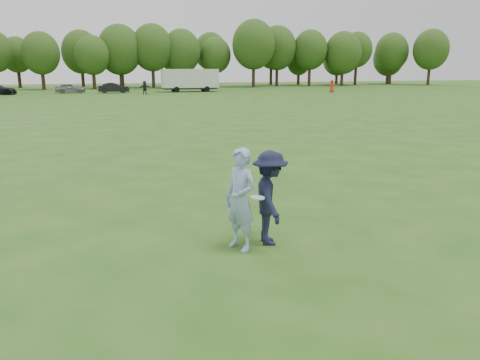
{
  "coord_description": "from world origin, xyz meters",
  "views": [
    {
      "loc": [
        -1.97,
        -8.47,
        3.42
      ],
      "look_at": [
        0.88,
        0.71,
        1.1
      ],
      "focal_mm": 35.0,
      "sensor_mm": 36.0,
      "label": 1
    }
  ],
  "objects": [
    {
      "name": "ground",
      "position": [
        0.0,
        0.0,
        0.0
      ],
      "size": [
        200.0,
        200.0,
        0.0
      ],
      "primitive_type": "plane",
      "color": "#245116",
      "rests_on": "ground"
    },
    {
      "name": "thrower",
      "position": [
        0.56,
        -0.34,
        0.99
      ],
      "size": [
        0.76,
        0.86,
        1.97
      ],
      "primitive_type": "imported",
      "rotation": [
        0.0,
        0.0,
        -1.08
      ],
      "color": "#8EACDB",
      "rests_on": "ground"
    },
    {
      "name": "defender",
      "position": [
        1.2,
        -0.24,
        0.94
      ],
      "size": [
        0.91,
        1.32,
        1.87
      ],
      "primitive_type": "imported",
      "rotation": [
        0.0,
        0.0,
        1.38
      ],
      "color": "#181B34",
      "rests_on": "ground"
    },
    {
      "name": "player_far_c",
      "position": [
        30.18,
        51.47,
        0.88
      ],
      "size": [
        1.0,
        0.84,
        1.75
      ],
      "primitive_type": "imported",
      "rotation": [
        0.0,
        0.0,
        2.76
      ],
      "color": "red",
      "rests_on": "ground"
    },
    {
      "name": "player_far_d",
      "position": [
        4.59,
        54.53,
        0.88
      ],
      "size": [
        1.7,
        1.1,
        1.76
      ],
      "primitive_type": "imported",
      "rotation": [
        0.0,
        0.0,
        0.39
      ],
      "color": "black",
      "rests_on": "ground"
    },
    {
      "name": "car_e",
      "position": [
        -4.85,
        60.42,
        0.67
      ],
      "size": [
        3.97,
        1.68,
        1.34
      ],
      "primitive_type": "imported",
      "rotation": [
        0.0,
        0.0,
        1.55
      ],
      "color": "gray",
      "rests_on": "ground"
    },
    {
      "name": "car_f",
      "position": [
        0.8,
        59.19,
        0.69
      ],
      "size": [
        4.27,
        1.72,
        1.38
      ],
      "primitive_type": "imported",
      "rotation": [
        0.0,
        0.0,
        1.63
      ],
      "color": "black",
      "rests_on": "ground"
    },
    {
      "name": "field_cone",
      "position": [
        19.31,
        48.31,
        0.15
      ],
      "size": [
        0.28,
        0.28,
        0.3
      ],
      "primitive_type": "cone",
      "color": "#DB530B",
      "rests_on": "ground"
    },
    {
      "name": "disc_in_play",
      "position": [
        0.83,
        -0.54,
        1.06
      ],
      "size": [
        0.28,
        0.28,
        0.05
      ],
      "color": "white",
      "rests_on": "ground"
    },
    {
      "name": "cargo_trailer",
      "position": [
        11.55,
        59.37,
        1.78
      ],
      "size": [
        9.0,
        2.75,
        3.2
      ],
      "color": "white",
      "rests_on": "ground"
    },
    {
      "name": "treeline",
      "position": [
        2.81,
        76.9,
        6.26
      ],
      "size": [
        130.35,
        18.39,
        11.74
      ],
      "color": "#332114",
      "rests_on": "ground"
    }
  ]
}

